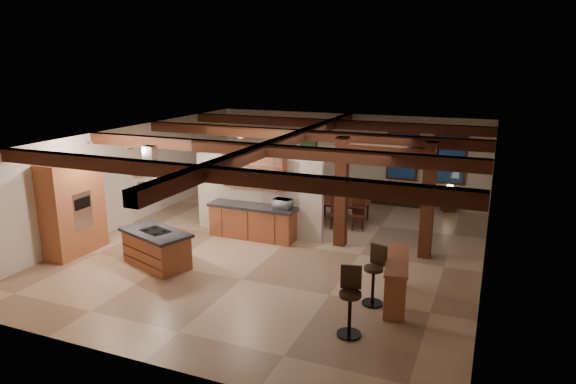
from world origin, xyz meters
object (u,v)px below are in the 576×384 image
object	(u,v)px
kitchen_island	(156,248)
sofa	(401,196)
bar_counter	(397,273)
dining_table	(338,212)

from	to	relation	value
kitchen_island	sofa	world-z (taller)	kitchen_island
kitchen_island	bar_counter	xyz separation A→B (m)	(5.66, 0.25, 0.19)
dining_table	sofa	world-z (taller)	dining_table
sofa	bar_counter	bearing A→B (deg)	98.62
kitchen_island	dining_table	world-z (taller)	kitchen_island
kitchen_island	dining_table	distance (m)	5.78
dining_table	bar_counter	xyz separation A→B (m)	(2.64, -4.67, 0.31)
dining_table	sofa	bearing A→B (deg)	60.17
bar_counter	sofa	bearing A→B (deg)	99.58
bar_counter	kitchen_island	bearing A→B (deg)	-177.42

